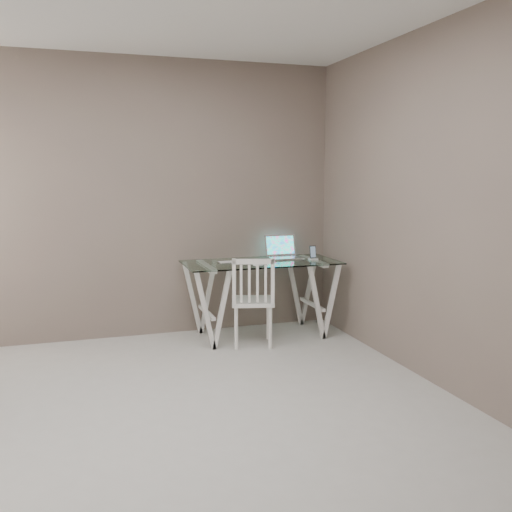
{
  "coord_description": "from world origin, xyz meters",
  "views": [
    {
      "loc": [
        -0.59,
        -3.36,
        1.6
      ],
      "look_at": [
        1.0,
        1.55,
        0.85
      ],
      "focal_mm": 40.0,
      "sensor_mm": 36.0,
      "label": 1
    }
  ],
  "objects": [
    {
      "name": "desk",
      "position": [
        1.15,
        1.85,
        0.38
      ],
      "size": [
        1.5,
        0.7,
        0.75
      ],
      "color": "silver",
      "rests_on": "ground"
    },
    {
      "name": "phone_dock",
      "position": [
        1.68,
        1.8,
        0.79
      ],
      "size": [
        0.08,
        0.08,
        0.14
      ],
      "color": "white",
      "rests_on": "desk"
    },
    {
      "name": "laptop",
      "position": [
        1.45,
        2.03,
        0.8
      ],
      "size": [
        0.33,
        0.29,
        0.23
      ],
      "color": "silver",
      "rests_on": "desk"
    },
    {
      "name": "keyboard",
      "position": [
        0.88,
        1.9,
        0.75
      ],
      "size": [
        0.29,
        0.12,
        0.01
      ],
      "primitive_type": "cube",
      "color": "silver",
      "rests_on": "desk"
    },
    {
      "name": "room",
      "position": [
        -0.06,
        0.02,
        1.72
      ],
      "size": [
        4.5,
        4.52,
        2.71
      ],
      "color": "#B2B0AB",
      "rests_on": "ground"
    },
    {
      "name": "chair",
      "position": [
        0.97,
        1.55,
        0.47
      ],
      "size": [
        0.47,
        0.47,
        0.84
      ],
      "rotation": [
        0.0,
        0.0,
        -0.27
      ],
      "color": "white",
      "rests_on": "ground"
    },
    {
      "name": "mouse",
      "position": [
        1.03,
        1.58,
        0.76
      ],
      "size": [
        0.11,
        0.06,
        0.03
      ],
      "primitive_type": "ellipsoid",
      "color": "white",
      "rests_on": "desk"
    }
  ]
}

